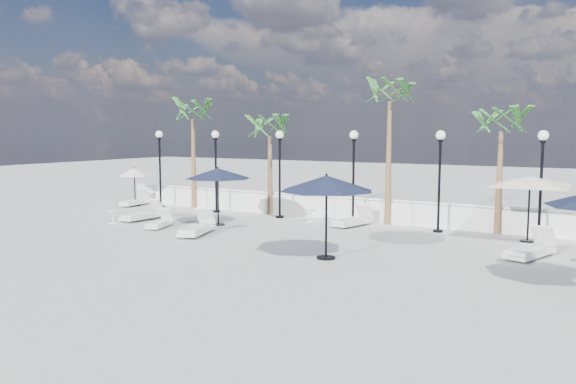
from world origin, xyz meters
The scene contains 24 objects.
ground centered at (0.00, 0.00, 0.00)m, with size 100.00×100.00×0.00m, color #A7A7A2.
balustrade centered at (0.00, 7.50, 0.47)m, with size 26.00×0.30×1.01m.
lamppost_0 centered at (-10.50, 6.50, 2.49)m, with size 0.36×0.36×3.84m.
lamppost_1 centered at (-7.00, 6.50, 2.49)m, with size 0.36×0.36×3.84m.
lamppost_2 centered at (-3.50, 6.50, 2.49)m, with size 0.36×0.36×3.84m.
lamppost_3 centered at (0.00, 6.50, 2.49)m, with size 0.36×0.36×3.84m.
lamppost_4 centered at (3.50, 6.50, 2.49)m, with size 0.36×0.36×3.84m.
lamppost_5 centered at (7.00, 6.50, 2.49)m, with size 0.36×0.36×3.84m.
palm_0 centered at (-9.00, 7.30, 4.53)m, with size 2.60×2.60×5.50m.
palm_1 centered at (-4.50, 7.30, 3.75)m, with size 2.60×2.60×4.70m.
palm_2 centered at (1.20, 7.30, 5.12)m, with size 2.60×2.60×6.10m.
palm_3 centered at (5.50, 7.30, 3.95)m, with size 2.60×2.60×4.90m.
lounger_0 centered at (-12.00, 6.22, 0.24)m, with size 0.84×1.93×0.70m.
lounger_1 centered at (-8.21, 2.97, 0.26)m, with size 0.80×2.08×0.76m.
lounger_2 centered at (-6.25, 1.87, 0.21)m, with size 1.05×1.73×0.62m.
lounger_3 centered at (0.21, 6.03, 0.25)m, with size 1.11×2.12×0.76m.
lounger_4 centered at (-3.97, 1.41, 0.27)m, with size 1.29×2.27×0.81m.
lounger_5 centered at (7.11, 3.44, 0.27)m, with size 1.33×2.28×0.81m.
side_table_0 centered at (-8.77, 1.79, 0.31)m, with size 0.53×0.53×0.52m.
side_table_1 centered at (-1.83, 6.20, 0.30)m, with size 0.52×0.52×0.50m.
parasol_navy_left centered at (-4.67, 3.60, 2.10)m, with size 2.70×2.70×2.38m.
parasol_navy_mid centered at (1.82, 0.35, 2.25)m, with size 2.86×2.86×2.57m.
parasol_cream_sq_a centered at (6.68, 6.20, 2.26)m, with size 4.97×4.97×2.44m.
parasol_cream_small centered at (-11.97, 6.20, 1.71)m, with size 1.63×1.63×2.00m.
Camera 1 is at (9.14, -14.47, 3.79)m, focal length 35.00 mm.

